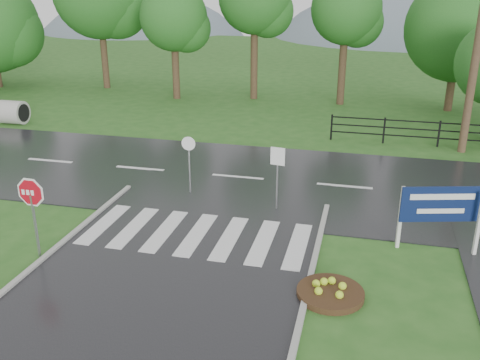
# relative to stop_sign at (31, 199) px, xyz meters

# --- Properties ---
(ground) EXTENTS (120.00, 120.00, 0.00)m
(ground) POSITION_rel_stop_sign_xyz_m (3.79, -2.81, -1.71)
(ground) COLOR #2A5D1F
(ground) RESTS_ON ground
(main_road) EXTENTS (90.00, 8.00, 0.04)m
(main_road) POSITION_rel_stop_sign_xyz_m (3.79, 7.19, -1.71)
(main_road) COLOR black
(main_road) RESTS_ON ground
(crosswalk) EXTENTS (6.50, 2.80, 0.02)m
(crosswalk) POSITION_rel_stop_sign_xyz_m (3.79, 2.19, -1.65)
(crosswalk) COLOR silver
(crosswalk) RESTS_ON ground
(fence_west) EXTENTS (9.58, 0.08, 1.20)m
(fence_west) POSITION_rel_stop_sign_xyz_m (11.54, 13.19, -0.99)
(fence_west) COLOR black
(fence_west) RESTS_ON ground
(hills) EXTENTS (102.00, 48.00, 48.00)m
(hills) POSITION_rel_stop_sign_xyz_m (7.28, 62.19, -17.25)
(hills) COLOR slate
(hills) RESTS_ON ground
(treeline) EXTENTS (83.20, 5.20, 10.00)m
(treeline) POSITION_rel_stop_sign_xyz_m (4.79, 21.19, -1.71)
(treeline) COLOR #1D5C1C
(treeline) RESTS_ON ground
(stop_sign) EXTENTS (1.08, 0.09, 2.43)m
(stop_sign) POSITION_rel_stop_sign_xyz_m (0.00, 0.00, 0.00)
(stop_sign) COLOR #939399
(stop_sign) RESTS_ON ground
(estate_billboard) EXTENTS (2.15, 0.64, 1.94)m
(estate_billboard) POSITION_rel_stop_sign_xyz_m (10.53, 2.89, -0.38)
(estate_billboard) COLOR silver
(estate_billboard) RESTS_ON ground
(flower_bed) EXTENTS (1.62, 1.62, 0.32)m
(flower_bed) POSITION_rel_stop_sign_xyz_m (7.89, -0.07, -1.59)
(flower_bed) COLOR #332111
(flower_bed) RESTS_ON ground
(reg_sign_small) EXTENTS (0.47, 0.10, 2.15)m
(reg_sign_small) POSITION_rel_stop_sign_xyz_m (5.74, 4.61, -0.19)
(reg_sign_small) COLOR #939399
(reg_sign_small) RESTS_ON ground
(reg_sign_round) EXTENTS (0.49, 0.07, 2.08)m
(reg_sign_round) POSITION_rel_stop_sign_xyz_m (2.54, 5.29, -0.38)
(reg_sign_round) COLOR #939399
(reg_sign_round) RESTS_ON ground
(utility_pole_east) EXTENTS (1.79, 0.34, 10.07)m
(utility_pole_east) POSITION_rel_stop_sign_xyz_m (12.49, 12.69, 3.41)
(utility_pole_east) COLOR #473523
(utility_pole_east) RESTS_ON ground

